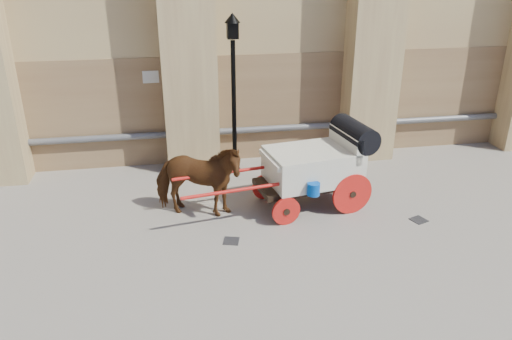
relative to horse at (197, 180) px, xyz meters
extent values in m
plane|color=slate|center=(1.06, -0.76, -0.87)|extent=(90.00, 90.00, 0.00)
cube|color=olive|center=(3.06, 3.39, 0.63)|extent=(44.00, 0.35, 3.00)
cylinder|color=#59595B|center=(3.06, 3.12, 0.03)|extent=(42.00, 0.18, 0.18)
cube|color=beige|center=(-0.94, 3.21, 1.63)|extent=(0.42, 0.04, 0.32)
imported|color=brown|center=(0.00, 0.00, 0.00)|extent=(2.25, 1.52, 1.74)
cube|color=black|center=(2.55, 0.03, -0.28)|extent=(2.51, 1.44, 0.13)
cube|color=beige|center=(2.65, 0.05, 0.15)|extent=(2.23, 1.65, 0.75)
cube|color=beige|center=(3.45, 0.18, 0.58)|extent=(0.37, 1.35, 0.59)
cube|color=beige|center=(1.75, -0.10, 0.42)|extent=(0.56, 1.23, 0.11)
cylinder|color=black|center=(3.66, 0.21, 0.80)|extent=(0.81, 1.42, 0.60)
cylinder|color=red|center=(3.45, -0.50, -0.39)|extent=(0.97, 0.22, 0.97)
cylinder|color=red|center=(3.24, 0.82, -0.39)|extent=(0.97, 0.22, 0.97)
cylinder|color=red|center=(1.86, -0.76, -0.55)|extent=(0.65, 0.17, 0.65)
cylinder|color=red|center=(1.64, 0.56, -0.55)|extent=(0.65, 0.17, 0.65)
cylinder|color=red|center=(0.87, -0.73, 0.04)|extent=(2.56, 0.48, 0.08)
cylinder|color=red|center=(0.72, 0.23, 0.04)|extent=(2.56, 0.48, 0.08)
cylinder|color=#0143AC|center=(2.45, -0.75, -0.06)|extent=(0.28, 0.28, 0.28)
cylinder|color=black|center=(1.15, 2.36, 0.89)|extent=(0.12, 0.12, 3.52)
cone|color=black|center=(1.15, 2.36, -0.69)|extent=(0.35, 0.35, 0.35)
cube|color=black|center=(1.15, 2.36, 2.90)|extent=(0.27, 0.27, 0.41)
cone|color=black|center=(1.15, 2.36, 3.19)|extent=(0.39, 0.39, 0.23)
cube|color=black|center=(0.58, -1.25, -0.86)|extent=(0.39, 0.39, 0.01)
cube|color=black|center=(4.83, -1.10, -0.86)|extent=(0.41, 0.41, 0.01)
camera|label=1|loc=(-0.46, -10.11, 4.61)|focal=35.00mm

